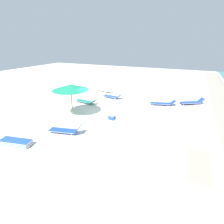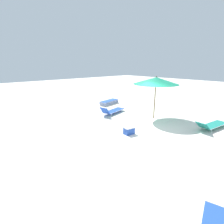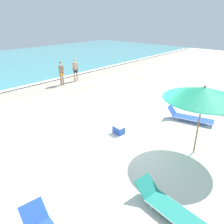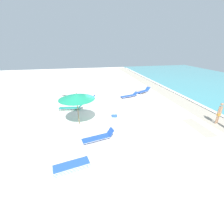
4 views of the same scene
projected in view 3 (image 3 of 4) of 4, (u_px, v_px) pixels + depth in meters
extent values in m
cube|color=silver|center=(133.00, 146.00, 8.73)|extent=(60.00, 60.00, 0.16)
cube|color=#AFA492|center=(19.00, 94.00, 14.34)|extent=(57.00, 2.20, 0.00)
cube|color=#AFA492|center=(82.00, 89.00, 15.32)|extent=(2.82, 1.06, 0.00)
cube|color=#AFA492|center=(139.00, 78.00, 18.14)|extent=(2.22, 1.24, 0.00)
cube|color=white|center=(10.00, 89.00, 15.05)|extent=(56.00, 0.44, 0.01)
cylinder|color=olive|center=(198.00, 125.00, 7.71)|extent=(0.06, 0.06, 2.34)
cone|color=#1E936B|center=(204.00, 93.00, 7.24)|extent=(2.69, 2.69, 0.42)
cylinder|color=#166E50|center=(203.00, 99.00, 7.32)|extent=(2.61, 2.61, 0.01)
sphere|color=olive|center=(205.00, 86.00, 7.15)|extent=(0.07, 0.07, 0.07)
cube|color=blue|center=(194.00, 119.00, 10.49)|extent=(0.99, 1.90, 0.03)
cylinder|color=silver|center=(193.00, 121.00, 10.25)|extent=(0.43, 1.77, 0.03)
cylinder|color=silver|center=(195.00, 116.00, 10.74)|extent=(0.43, 1.77, 0.03)
cube|color=blue|center=(172.00, 110.00, 10.87)|extent=(0.64, 0.47, 0.46)
cylinder|color=silver|center=(208.00, 126.00, 10.02)|extent=(0.03, 0.03, 0.16)
cylinder|color=silver|center=(210.00, 121.00, 10.43)|extent=(0.03, 0.03, 0.16)
cylinder|color=silver|center=(177.00, 119.00, 10.64)|extent=(0.03, 0.03, 0.16)
cylinder|color=silver|center=(180.00, 115.00, 11.05)|extent=(0.03, 0.03, 0.16)
cube|color=#1E8475|center=(181.00, 217.00, 5.34)|extent=(0.86, 1.94, 0.03)
cylinder|color=silver|center=(174.00, 224.00, 5.17)|extent=(0.30, 1.86, 0.03)
cylinder|color=silver|center=(188.00, 210.00, 5.52)|extent=(0.30, 1.86, 0.03)
cube|color=#1E8475|center=(146.00, 186.00, 6.07)|extent=(0.63, 0.52, 0.38)
cylinder|color=silver|center=(151.00, 207.00, 5.74)|extent=(0.03, 0.03, 0.16)
cylinder|color=silver|center=(163.00, 197.00, 6.04)|extent=(0.03, 0.03, 0.16)
cube|color=blue|center=(34.00, 213.00, 5.23)|extent=(0.63, 0.51, 0.40)
cylinder|color=#A37A5B|center=(63.00, 79.00, 16.06)|extent=(0.11, 0.11, 0.90)
cylinder|color=#A37A5B|center=(61.00, 79.00, 16.14)|extent=(0.11, 0.11, 0.90)
cube|color=gold|center=(62.00, 74.00, 15.95)|extent=(0.25, 0.33, 0.24)
cylinder|color=#A37A5B|center=(61.00, 69.00, 15.81)|extent=(0.27, 0.27, 0.55)
cylinder|color=#A37A5B|center=(63.00, 70.00, 15.74)|extent=(0.08, 0.08, 0.55)
cylinder|color=#A37A5B|center=(59.00, 69.00, 15.89)|extent=(0.08, 0.08, 0.55)
sphere|color=#A37A5B|center=(60.00, 63.00, 15.62)|extent=(0.21, 0.21, 0.21)
cylinder|color=tan|center=(75.00, 76.00, 17.05)|extent=(0.11, 0.11, 0.90)
cylinder|color=tan|center=(77.00, 75.00, 17.12)|extent=(0.11, 0.11, 0.90)
cube|color=black|center=(75.00, 71.00, 16.94)|extent=(0.35, 0.30, 0.24)
cylinder|color=tan|center=(75.00, 66.00, 16.79)|extent=(0.27, 0.27, 0.55)
cylinder|color=tan|center=(73.00, 66.00, 16.74)|extent=(0.08, 0.08, 0.55)
cylinder|color=tan|center=(78.00, 66.00, 16.85)|extent=(0.08, 0.08, 0.55)
sphere|color=tan|center=(75.00, 60.00, 16.60)|extent=(0.21, 0.21, 0.21)
cube|color=blue|center=(119.00, 130.00, 9.48)|extent=(0.41, 0.53, 0.32)
cube|color=white|center=(119.00, 126.00, 9.41)|extent=(0.43, 0.55, 0.05)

